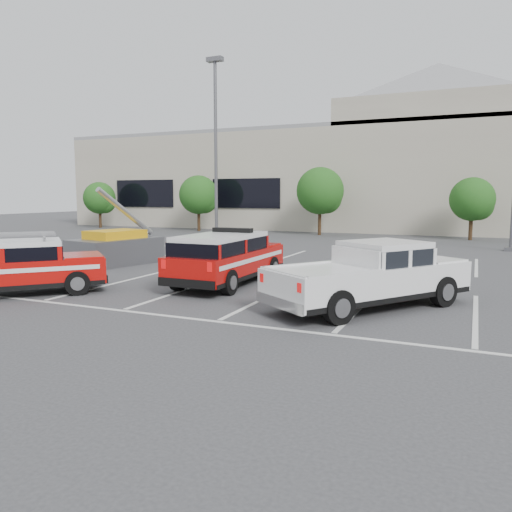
{
  "coord_description": "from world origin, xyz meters",
  "views": [
    {
      "loc": [
        5.3,
        -12.63,
        2.87
      ],
      "look_at": [
        -0.7,
        0.96,
        1.05
      ],
      "focal_mm": 35.0,
      "sensor_mm": 36.0,
      "label": 1
    }
  ],
  "objects": [
    {
      "name": "tree_far_left",
      "position": [
        -24.91,
        22.05,
        2.5
      ],
      "size": [
        2.77,
        2.77,
        3.99
      ],
      "color": "#3F2B19",
      "rests_on": "ground"
    },
    {
      "name": "fire_chief_suv",
      "position": [
        -1.99,
        1.54,
        0.74
      ],
      "size": [
        1.86,
        5.12,
        1.8
      ],
      "rotation": [
        0.0,
        0.0,
        -0.0
      ],
      "color": "#AB0B08",
      "rests_on": "ground"
    },
    {
      "name": "tree_mid_left",
      "position": [
        -4.91,
        22.05,
        3.04
      ],
      "size": [
        3.37,
        3.37,
        4.85
      ],
      "color": "#3F2B19",
      "rests_on": "ground"
    },
    {
      "name": "ladder_suv",
      "position": [
        -6.75,
        -2.38,
        0.71
      ],
      "size": [
        4.34,
        4.52,
        1.78
      ],
      "rotation": [
        0.0,
        0.0,
        -0.74
      ],
      "color": "#AB0B08",
      "rests_on": "ground"
    },
    {
      "name": "light_pole_left",
      "position": [
        -8.0,
        12.0,
        5.19
      ],
      "size": [
        0.9,
        0.6,
        10.24
      ],
      "color": "#59595E",
      "rests_on": "ground"
    },
    {
      "name": "ground",
      "position": [
        0.0,
        0.0,
        0.0
      ],
      "size": [
        120.0,
        120.0,
        0.0
      ],
      "primitive_type": "plane",
      "color": "#363639",
      "rests_on": "ground"
    },
    {
      "name": "tree_mid_right",
      "position": [
        5.09,
        22.05,
        2.5
      ],
      "size": [
        2.77,
        2.77,
        3.99
      ],
      "color": "#3F2B19",
      "rests_on": "ground"
    },
    {
      "name": "stall_markings",
      "position": [
        0.0,
        4.5,
        0.01
      ],
      "size": [
        23.0,
        15.0,
        0.01
      ],
      "primitive_type": "cube",
      "color": "silver",
      "rests_on": "ground"
    },
    {
      "name": "white_pickup",
      "position": [
        2.92,
        0.02,
        0.67
      ],
      "size": [
        4.71,
        5.59,
        1.69
      ],
      "rotation": [
        0.0,
        0.0,
        -0.61
      ],
      "color": "silver",
      "rests_on": "ground"
    },
    {
      "name": "convention_building",
      "position": [
        0.18,
        31.86,
        4.72
      ],
      "size": [
        60.0,
        16.99,
        13.2
      ],
      "color": "#BCB49F",
      "rests_on": "ground"
    },
    {
      "name": "utility_rig",
      "position": [
        -8.55,
        3.87,
        0.64
      ],
      "size": [
        3.8,
        3.94,
        3.2
      ],
      "rotation": [
        0.0,
        0.0,
        -0.21
      ],
      "color": "#59595E",
      "rests_on": "ground"
    },
    {
      "name": "tree_left",
      "position": [
        -14.91,
        22.05,
        2.77
      ],
      "size": [
        3.07,
        3.07,
        4.42
      ],
      "color": "#3F2B19",
      "rests_on": "ground"
    }
  ]
}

